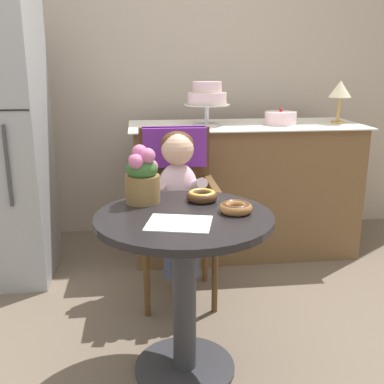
{
  "coord_description": "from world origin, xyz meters",
  "views": [
    {
      "loc": [
        -0.18,
        -1.74,
        1.31
      ],
      "look_at": [
        0.05,
        0.15,
        0.77
      ],
      "focal_mm": 43.31,
      "sensor_mm": 36.0,
      "label": 1
    }
  ],
  "objects_px": {
    "seated_child": "(178,186)",
    "cafe_table": "(184,263)",
    "wicker_chair": "(176,185)",
    "round_layer_cake": "(280,118)",
    "tiered_cake_stand": "(207,97)",
    "donut_mid": "(202,195)",
    "table_lamp": "(340,91)",
    "flower_vase": "(142,176)",
    "donut_front": "(236,207)"
  },
  "relations": [
    {
      "from": "seated_child",
      "to": "cafe_table",
      "type": "bearing_deg",
      "value": -92.94
    },
    {
      "from": "wicker_chair",
      "to": "round_layer_cake",
      "type": "bearing_deg",
      "value": 38.74
    },
    {
      "from": "cafe_table",
      "to": "seated_child",
      "type": "bearing_deg",
      "value": 87.06
    },
    {
      "from": "seated_child",
      "to": "tiered_cake_stand",
      "type": "bearing_deg",
      "value": 70.2
    },
    {
      "from": "cafe_table",
      "to": "round_layer_cake",
      "type": "bearing_deg",
      "value": 58.47
    },
    {
      "from": "donut_mid",
      "to": "tiered_cake_stand",
      "type": "height_order",
      "value": "tiered_cake_stand"
    },
    {
      "from": "tiered_cake_stand",
      "to": "table_lamp",
      "type": "relative_size",
      "value": 1.05
    },
    {
      "from": "cafe_table",
      "to": "wicker_chair",
      "type": "height_order",
      "value": "wicker_chair"
    },
    {
      "from": "cafe_table",
      "to": "round_layer_cake",
      "type": "xyz_separation_m",
      "value": [
        0.78,
        1.27,
        0.43
      ]
    },
    {
      "from": "wicker_chair",
      "to": "donut_mid",
      "type": "xyz_separation_m",
      "value": [
        0.07,
        -0.57,
        0.1
      ]
    },
    {
      "from": "flower_vase",
      "to": "wicker_chair",
      "type": "bearing_deg",
      "value": 71.21
    },
    {
      "from": "table_lamp",
      "to": "seated_child",
      "type": "bearing_deg",
      "value": -149.2
    },
    {
      "from": "round_layer_cake",
      "to": "donut_front",
      "type": "bearing_deg",
      "value": -114.06
    },
    {
      "from": "donut_front",
      "to": "round_layer_cake",
      "type": "distance_m",
      "value": 1.41
    },
    {
      "from": "donut_front",
      "to": "flower_vase",
      "type": "xyz_separation_m",
      "value": [
        -0.37,
        0.19,
        0.09
      ]
    },
    {
      "from": "wicker_chair",
      "to": "tiered_cake_stand",
      "type": "bearing_deg",
      "value": 69.02
    },
    {
      "from": "seated_child",
      "to": "tiered_cake_stand",
      "type": "distance_m",
      "value": 0.86
    },
    {
      "from": "wicker_chair",
      "to": "flower_vase",
      "type": "relative_size",
      "value": 3.81
    },
    {
      "from": "cafe_table",
      "to": "seated_child",
      "type": "xyz_separation_m",
      "value": [
        0.03,
        0.59,
        0.17
      ]
    },
    {
      "from": "tiered_cake_stand",
      "to": "flower_vase",
      "type": "bearing_deg",
      "value": -111.83
    },
    {
      "from": "flower_vase",
      "to": "table_lamp",
      "type": "xyz_separation_m",
      "value": [
        1.34,
        1.09,
        0.28
      ]
    },
    {
      "from": "wicker_chair",
      "to": "table_lamp",
      "type": "height_order",
      "value": "table_lamp"
    },
    {
      "from": "donut_mid",
      "to": "round_layer_cake",
      "type": "bearing_deg",
      "value": 58.0
    },
    {
      "from": "wicker_chair",
      "to": "donut_mid",
      "type": "bearing_deg",
      "value": -79.47
    },
    {
      "from": "seated_child",
      "to": "table_lamp",
      "type": "height_order",
      "value": "table_lamp"
    },
    {
      "from": "donut_mid",
      "to": "seated_child",
      "type": "bearing_deg",
      "value": 99.27
    },
    {
      "from": "seated_child",
      "to": "round_layer_cake",
      "type": "distance_m",
      "value": 1.05
    },
    {
      "from": "donut_mid",
      "to": "round_layer_cake",
      "type": "distance_m",
      "value": 1.3
    },
    {
      "from": "seated_child",
      "to": "tiered_cake_stand",
      "type": "height_order",
      "value": "tiered_cake_stand"
    },
    {
      "from": "cafe_table",
      "to": "seated_child",
      "type": "height_order",
      "value": "seated_child"
    },
    {
      "from": "flower_vase",
      "to": "cafe_table",
      "type": "bearing_deg",
      "value": -49.85
    },
    {
      "from": "cafe_table",
      "to": "donut_mid",
      "type": "height_order",
      "value": "donut_mid"
    },
    {
      "from": "cafe_table",
      "to": "tiered_cake_stand",
      "type": "height_order",
      "value": "tiered_cake_stand"
    },
    {
      "from": "tiered_cake_stand",
      "to": "round_layer_cake",
      "type": "bearing_deg",
      "value": -3.5
    },
    {
      "from": "seated_child",
      "to": "donut_mid",
      "type": "distance_m",
      "value": 0.42
    },
    {
      "from": "seated_child",
      "to": "donut_front",
      "type": "distance_m",
      "value": 0.62
    },
    {
      "from": "cafe_table",
      "to": "donut_front",
      "type": "relative_size",
      "value": 5.37
    },
    {
      "from": "donut_front",
      "to": "donut_mid",
      "type": "distance_m",
      "value": 0.22
    },
    {
      "from": "seated_child",
      "to": "donut_mid",
      "type": "relative_size",
      "value": 5.29
    },
    {
      "from": "donut_front",
      "to": "donut_mid",
      "type": "relative_size",
      "value": 0.98
    },
    {
      "from": "tiered_cake_stand",
      "to": "donut_mid",
      "type": "bearing_deg",
      "value": -99.53
    },
    {
      "from": "wicker_chair",
      "to": "donut_front",
      "type": "distance_m",
      "value": 0.78
    },
    {
      "from": "seated_child",
      "to": "round_layer_cake",
      "type": "height_order",
      "value": "round_layer_cake"
    },
    {
      "from": "donut_front",
      "to": "tiered_cake_stand",
      "type": "height_order",
      "value": "tiered_cake_stand"
    },
    {
      "from": "seated_child",
      "to": "flower_vase",
      "type": "distance_m",
      "value": 0.47
    },
    {
      "from": "donut_mid",
      "to": "table_lamp",
      "type": "height_order",
      "value": "table_lamp"
    },
    {
      "from": "wicker_chair",
      "to": "donut_front",
      "type": "relative_size",
      "value": 7.12
    },
    {
      "from": "cafe_table",
      "to": "wicker_chair",
      "type": "relative_size",
      "value": 0.75
    },
    {
      "from": "wicker_chair",
      "to": "flower_vase",
      "type": "distance_m",
      "value": 0.62
    },
    {
      "from": "tiered_cake_stand",
      "to": "wicker_chair",
      "type": "bearing_deg",
      "value": -114.76
    }
  ]
}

